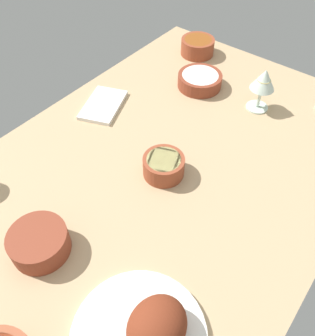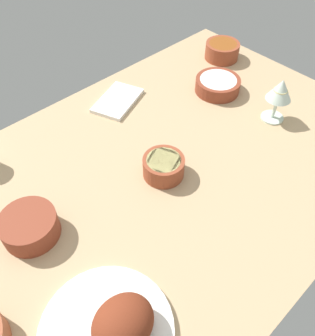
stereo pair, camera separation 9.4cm
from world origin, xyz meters
TOP-DOWN VIEW (x-y plane):
  - dining_table at (0.00, 0.00)cm, footprint 140.00×90.00cm
  - plate_center_main at (33.86, 24.33)cm, footprint 26.23×26.23cm
  - bowl_soup at (-57.10, -25.76)cm, footprint 12.49×12.49cm
  - bowl_cream at (-40.07, -13.30)cm, footprint 14.94×14.94cm
  - bowl_potatoes at (-0.97, 1.30)cm, footprint 11.07×11.07cm
  - bowl_onions at (34.23, -6.30)cm, footprint 13.19×13.19cm
  - wine_glass at (-41.81, 7.87)cm, footprint 7.60×7.60cm
  - folded_napkin at (-11.53, -31.48)cm, footprint 19.97×16.49cm

SIDE VIEW (x-z plane):
  - dining_table at x=0.00cm, z-range 0.00..4.00cm
  - folded_napkin at x=-11.53cm, z-range 4.00..5.20cm
  - bowl_cream at x=-40.07cm, z-range 4.23..8.74cm
  - plate_center_main at x=33.86cm, z-range 2.31..11.62cm
  - bowl_potatoes at x=-0.97cm, z-range 4.25..9.84cm
  - bowl_onions at x=34.23cm, z-range 4.25..10.15cm
  - bowl_soup at x=-57.10cm, z-range 4.25..10.20cm
  - wine_glass at x=-41.81cm, z-range 6.93..20.93cm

